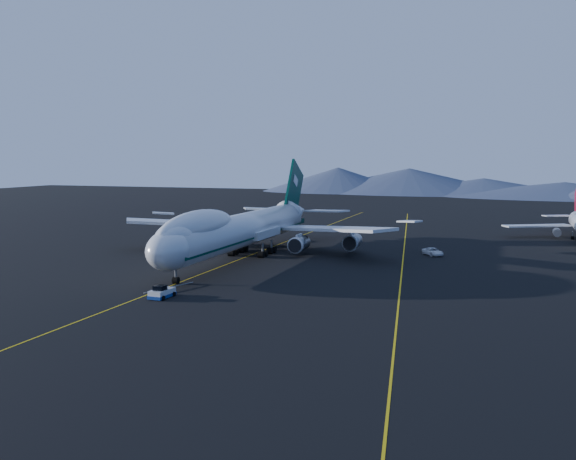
% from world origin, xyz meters
% --- Properties ---
extents(ground, '(500.00, 500.00, 0.00)m').
position_xyz_m(ground, '(0.00, 0.00, 0.00)').
color(ground, black).
rests_on(ground, ground).
extents(taxiway_line_main, '(0.25, 220.00, 0.01)m').
position_xyz_m(taxiway_line_main, '(0.00, 0.00, 0.01)').
color(taxiway_line_main, yellow).
rests_on(taxiway_line_main, ground).
extents(taxiway_line_side, '(28.08, 198.09, 0.01)m').
position_xyz_m(taxiway_line_side, '(30.00, 10.00, 0.01)').
color(taxiway_line_side, yellow).
rests_on(taxiway_line_side, ground).
extents(boeing_747, '(59.62, 72.43, 19.37)m').
position_xyz_m(boeing_747, '(0.00, 0.03, 5.81)').
color(boeing_747, silver).
rests_on(boeing_747, ground).
extents(pushback_tug, '(2.65, 4.41, 1.88)m').
position_xyz_m(pushback_tug, '(3.00, -35.96, 0.59)').
color(pushback_tug, silver).
rests_on(pushback_tug, ground).
extents(service_van, '(5.15, 5.82, 1.49)m').
position_xyz_m(service_van, '(35.03, 16.33, 0.75)').
color(service_van, white).
rests_on(service_van, ground).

